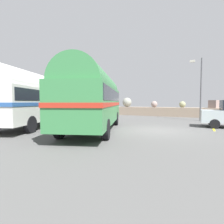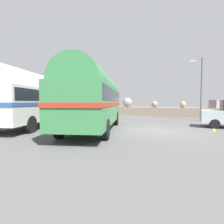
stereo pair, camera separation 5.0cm
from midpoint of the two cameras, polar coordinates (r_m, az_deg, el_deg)
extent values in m
cube|color=#4F4F4E|center=(11.14, 14.17, -5.85)|extent=(32.00, 26.00, 0.02)
cube|color=gray|center=(22.68, 21.15, -0.03)|extent=(31.36, 1.80, 1.10)
sphere|color=#9A9060|center=(26.56, -6.31, 3.07)|extent=(1.18, 1.18, 1.18)
sphere|color=gray|center=(25.79, -1.79, 2.76)|extent=(0.88, 0.88, 0.88)
sphere|color=gray|center=(24.83, 5.07, 3.16)|extent=(1.26, 1.26, 1.26)
sphere|color=gray|center=(22.94, 13.66, 2.48)|extent=(0.78, 0.78, 0.78)
sphere|color=gray|center=(23.02, 21.98, 2.30)|extent=(0.75, 0.75, 0.75)
cube|color=gray|center=(22.47, 30.27, 2.22)|extent=(1.18, 1.18, 0.86)
cube|color=gold|center=(14.32, 29.92, -4.13)|extent=(0.12, 4.40, 0.01)
cylinder|color=black|center=(13.62, -7.85, -2.07)|extent=(0.61, 1.00, 0.96)
cylinder|color=black|center=(13.24, 1.45, -2.19)|extent=(0.61, 1.00, 0.96)
cylinder|color=black|center=(8.71, -16.44, -5.15)|extent=(0.61, 1.00, 0.96)
cylinder|color=black|center=(8.11, -1.85, -5.63)|extent=(0.61, 1.00, 0.96)
cube|color=#387E46|center=(10.77, -5.65, 2.28)|extent=(5.26, 8.70, 2.10)
cylinder|color=#387E46|center=(10.81, -5.68, 7.86)|extent=(4.95, 8.32, 2.20)
cube|color=#B12C1D|center=(10.77, -5.65, 2.56)|extent=(5.33, 8.80, 0.20)
cube|color=black|center=(10.78, -5.66, 5.35)|extent=(5.17, 8.40, 0.64)
cube|color=silver|center=(15.01, -2.18, -0.77)|extent=(2.19, 0.97, 0.28)
cylinder|color=black|center=(16.46, -22.17, -1.37)|extent=(0.62, 1.00, 0.96)
cylinder|color=black|center=(15.55, -14.96, -1.50)|extent=(0.62, 1.00, 0.96)
cylinder|color=black|center=(10.86, -24.77, -3.67)|extent=(0.62, 1.00, 0.96)
cube|color=silver|center=(13.60, -23.30, 2.22)|extent=(5.35, 8.69, 2.10)
cylinder|color=silver|center=(13.62, -23.40, 6.64)|extent=(5.04, 8.30, 2.20)
cube|color=#2B5595|center=(13.60, -23.31, 2.45)|extent=(5.42, 8.79, 0.20)
cube|color=black|center=(13.60, -23.36, 4.66)|extent=(5.26, 8.39, 0.64)
cube|color=silver|center=(17.48, -16.42, -0.34)|extent=(2.18, 0.99, 0.28)
cylinder|color=black|center=(13.30, 30.38, -3.34)|extent=(0.63, 0.23, 0.62)
cylinder|color=black|center=(14.81, 29.77, -2.70)|extent=(0.63, 0.23, 0.62)
cylinder|color=#5B5B60|center=(18.20, 26.99, 6.43)|extent=(0.14, 0.14, 5.76)
cube|color=beige|center=(19.16, 24.72, 14.70)|extent=(0.44, 0.24, 0.18)
camera|label=1|loc=(0.03, -89.88, 0.01)|focal=28.30mm
camera|label=2|loc=(0.03, 90.12, -0.01)|focal=28.30mm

